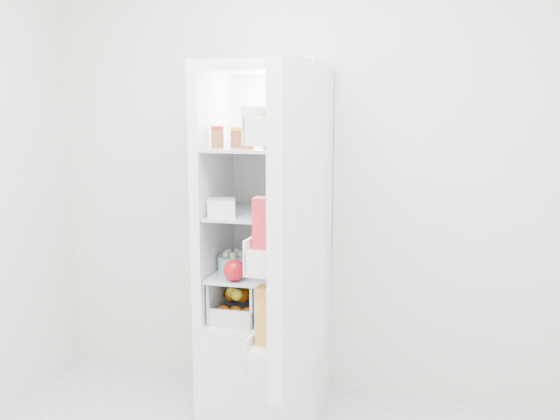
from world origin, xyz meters
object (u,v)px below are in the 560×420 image
(mushroom_bowl, at_px, (233,263))
(fridge_door, at_px, (293,230))
(red_cabbage, at_px, (296,257))
(refrigerator, at_px, (268,283))

(mushroom_bowl, distance_m, fridge_door, 0.76)
(red_cabbage, relative_size, mushroom_bowl, 0.95)
(red_cabbage, height_order, mushroom_bowl, red_cabbage)
(refrigerator, distance_m, fridge_door, 0.81)
(fridge_door, bearing_deg, refrigerator, 28.69)
(red_cabbage, distance_m, mushroom_bowl, 0.33)
(refrigerator, height_order, fridge_door, refrigerator)
(mushroom_bowl, height_order, fridge_door, fridge_door)
(refrigerator, bearing_deg, fridge_door, -66.90)
(red_cabbage, bearing_deg, mushroom_bowl, -169.01)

